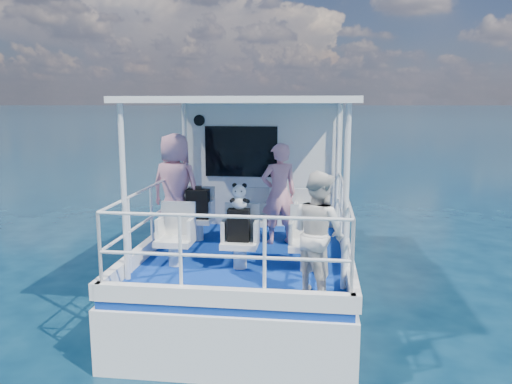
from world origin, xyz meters
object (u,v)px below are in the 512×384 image
passenger_stbd_aft (318,234)px  panda (240,196)px  passenger_port_fwd (176,187)px  backpack_center (239,225)px

passenger_stbd_aft → panda: (-1.04, 0.80, 0.26)m
passenger_port_fwd → backpack_center: 1.82m
passenger_port_fwd → passenger_stbd_aft: (2.29, -2.10, -0.14)m
passenger_stbd_aft → panda: 1.34m
passenger_stbd_aft → panda: size_ratio=4.20×
passenger_port_fwd → panda: passenger_port_fwd is taller
panda → backpack_center: bearing=-155.1°
panda → passenger_stbd_aft: bearing=-37.6°
passenger_stbd_aft → backpack_center: passenger_stbd_aft is taller
passenger_port_fwd → backpack_center: passenger_port_fwd is taller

